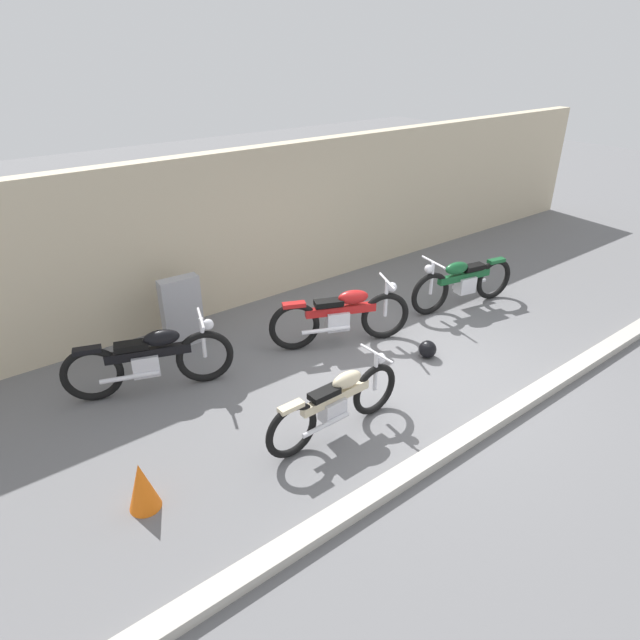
# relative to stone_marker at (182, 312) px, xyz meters

# --- Properties ---
(ground_plane) EXTENTS (40.00, 40.00, 0.00)m
(ground_plane) POSITION_rel_stone_marker_xyz_m (2.18, -2.61, -0.55)
(ground_plane) COLOR slate
(building_wall) EXTENTS (18.00, 0.30, 2.64)m
(building_wall) POSITION_rel_stone_marker_xyz_m (2.18, 0.79, 0.77)
(building_wall) COLOR beige
(building_wall) RESTS_ON ground_plane
(curb_strip) EXTENTS (18.00, 0.24, 0.12)m
(curb_strip) POSITION_rel_stone_marker_xyz_m (2.18, -4.14, -0.49)
(curb_strip) COLOR #B7B2A8
(curb_strip) RESTS_ON ground_plane
(stone_marker) EXTENTS (0.60, 0.23, 1.09)m
(stone_marker) POSITION_rel_stone_marker_xyz_m (0.00, 0.00, 0.00)
(stone_marker) COLOR #9E9EA3
(stone_marker) RESTS_ON ground_plane
(helmet) EXTENTS (0.26, 0.26, 0.26)m
(helmet) POSITION_rel_stone_marker_xyz_m (2.63, -2.57, -0.42)
(helmet) COLOR black
(helmet) RESTS_ON ground_plane
(traffic_cone) EXTENTS (0.32, 0.32, 0.55)m
(traffic_cone) POSITION_rel_stone_marker_xyz_m (-1.79, -2.80, -0.27)
(traffic_cone) COLOR orange
(traffic_cone) RESTS_ON ground_plane
(motorcycle_green) EXTENTS (2.12, 0.69, 0.96)m
(motorcycle_green) POSITION_rel_stone_marker_xyz_m (4.39, -1.75, -0.08)
(motorcycle_green) COLOR black
(motorcycle_green) RESTS_ON ground_plane
(motorcycle_red) EXTENTS (2.05, 1.06, 0.99)m
(motorcycle_red) POSITION_rel_stone_marker_xyz_m (1.90, -1.48, -0.07)
(motorcycle_red) COLOR black
(motorcycle_red) RESTS_ON ground_plane
(motorcycle_cream) EXTENTS (1.95, 0.54, 0.87)m
(motorcycle_cream) POSITION_rel_stone_marker_xyz_m (0.48, -3.07, -0.13)
(motorcycle_cream) COLOR black
(motorcycle_cream) RESTS_ON ground_plane
(motorcycle_black) EXTENTS (2.10, 0.96, 0.99)m
(motorcycle_black) POSITION_rel_stone_marker_xyz_m (-0.87, -0.90, -0.07)
(motorcycle_black) COLOR black
(motorcycle_black) RESTS_ON ground_plane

